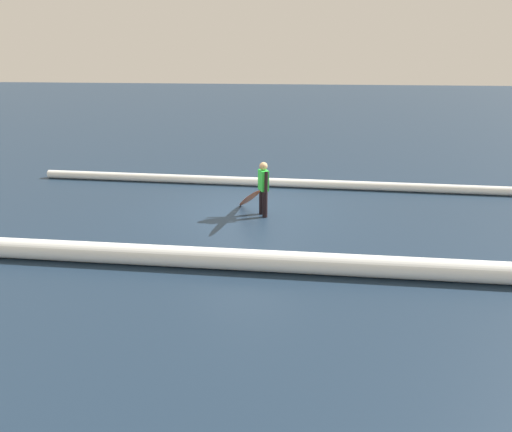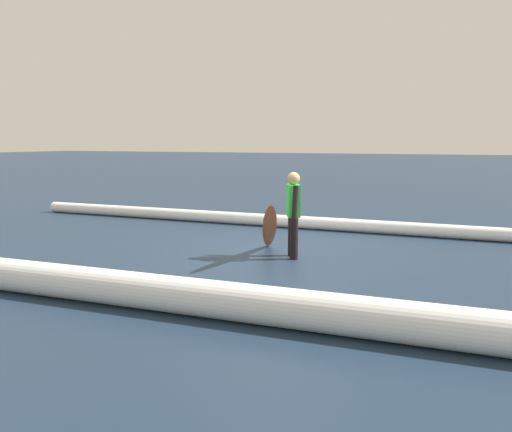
# 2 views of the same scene
# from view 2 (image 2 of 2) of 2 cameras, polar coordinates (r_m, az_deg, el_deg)

# --- Properties ---
(ground_plane) EXTENTS (149.76, 149.76, 0.00)m
(ground_plane) POSITION_cam_2_polar(r_m,az_deg,el_deg) (9.75, 1.60, -3.86)
(ground_plane) COLOR #1C2D42
(surfer) EXTENTS (0.33, 0.58, 1.50)m
(surfer) POSITION_cam_2_polar(r_m,az_deg,el_deg) (9.14, 4.05, 0.65)
(surfer) COLOR black
(surfer) RESTS_ON ground_plane
(surfboard) EXTENTS (1.08, 2.07, 1.08)m
(surfboard) POSITION_cam_2_polar(r_m,az_deg,el_deg) (9.14, 1.46, -1.32)
(surfboard) COLOR #E55926
(surfboard) RESTS_ON ground_plane
(wave_crest_foreground) EXTENTS (17.79, 0.54, 0.29)m
(wave_crest_foreground) POSITION_cam_2_polar(r_m,az_deg,el_deg) (11.97, 11.54, -1.07)
(wave_crest_foreground) COLOR white
(wave_crest_foreground) RESTS_ON ground_plane
(wave_crest_midground) EXTENTS (24.46, 1.44, 0.44)m
(wave_crest_midground) POSITION_cam_2_polar(r_m,az_deg,el_deg) (5.73, 7.45, -10.30)
(wave_crest_midground) COLOR white
(wave_crest_midground) RESTS_ON ground_plane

